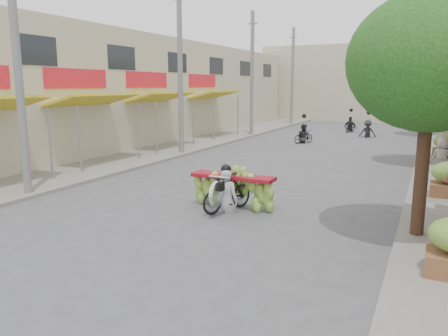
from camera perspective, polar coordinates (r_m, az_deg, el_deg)
ground at (r=8.85m, az=-15.94°, el=-11.74°), size 120.00×120.00×0.00m
sidewalk_left at (r=24.72m, az=-5.13°, el=3.12°), size 4.00×60.00×0.12m
shophouse_row_left at (r=26.61m, az=-15.80°, el=9.66°), size 9.77×40.00×6.00m
far_building at (r=44.40m, az=18.77°, el=10.42°), size 20.00×6.00×7.00m
utility_pole_near at (r=14.21m, az=-25.41°, el=12.58°), size 0.60×0.24×8.00m
utility_pole_mid at (r=21.12m, az=-5.74°, el=12.61°), size 0.60×0.24×8.00m
utility_pole_far at (r=29.19m, az=3.67°, el=12.11°), size 0.60×0.24×8.00m
utility_pole_back at (r=37.68m, az=8.92°, el=11.70°), size 0.60×0.24×8.00m
street_tree_near at (r=10.06m, az=25.42°, el=12.37°), size 3.40×3.40×5.25m
street_tree_mid at (r=20.05m, az=25.72°, el=11.03°), size 3.40×3.40×5.25m
street_tree_far at (r=32.05m, az=25.83°, el=10.53°), size 3.40×3.40×5.25m
produce_crate_far at (r=22.21m, az=27.16°, el=2.82°), size 1.20×0.88×1.16m
banana_motorbike at (r=11.70m, az=0.69°, el=-2.10°), size 2.33×1.89×2.18m
pedestrian at (r=21.60m, az=26.73°, el=3.60°), size 1.07×0.87×1.89m
bg_motorbike_a at (r=25.86m, az=10.36°, el=4.96°), size 1.09×1.48×1.95m
bg_motorbike_b at (r=29.85m, az=18.30°, el=5.49°), size 1.09×1.61×1.95m
bg_motorbike_c at (r=32.77m, az=16.20°, el=5.92°), size 1.06×1.65×1.95m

